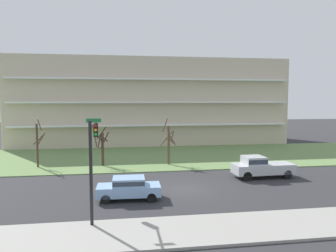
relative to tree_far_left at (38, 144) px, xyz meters
The scene contains 10 objects.
ground 16.70m from the tree_far_left, 36.78° to the right, with size 160.00×160.00×0.00m, color #2D2D30.
sidewalk_curb_near 22.38m from the tree_far_left, 53.52° to the right, with size 80.00×4.00×0.15m, color #99968E.
grass_lawn_strip 14.06m from the tree_far_left, 17.24° to the left, with size 80.00×16.00×0.08m, color #66844C.
apartment_building 22.83m from the tree_far_left, 53.89° to the left, with size 41.80×13.02×13.19m.
tree_far_left is the anchor object (origin of this frame).
tree_left 6.47m from the tree_far_left, ahead, with size 1.72×1.71×4.13m.
tree_center 13.49m from the tree_far_left, ahead, with size 1.59×1.61×4.97m.
sedan_blue_near_left 14.94m from the tree_far_left, 53.15° to the right, with size 4.45×1.94×1.57m.
pickup_silver_center_left 22.08m from the tree_far_left, 19.62° to the right, with size 5.45×2.13×1.95m.
traffic_signal_mast 16.53m from the tree_far_left, 65.70° to the right, with size 0.90×4.41×5.87m.
Camera 1 is at (-4.86, -23.92, 7.00)m, focal length 33.95 mm.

